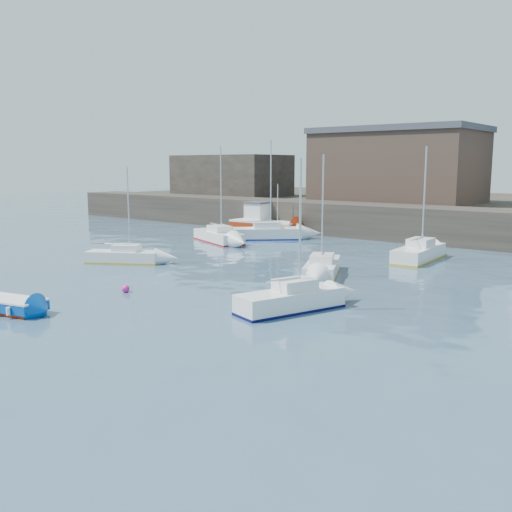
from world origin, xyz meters
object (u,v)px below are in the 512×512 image
Objects in this scene: sailboat_c at (291,299)px; buoy_near at (126,292)px; sailboat_e at (219,236)px; sailboat_a at (124,256)px; blue_dinghy at (9,304)px; sailboat_f at (419,253)px; fishing_boat at (264,223)px; sailboat_b at (322,267)px; buoy_far at (318,266)px; buoy_mid at (311,297)px; sailboat_h at (264,233)px.

sailboat_c is 9.25m from buoy_near.
sailboat_a is at bearing -79.94° from sailboat_e.
sailboat_f reaches higher than blue_dinghy.
sailboat_b is (16.31, -15.28, -0.46)m from fishing_boat.
sailboat_e is 1.03× the size of sailboat_f.
buoy_near is at bearing -61.69° from sailboat_e.
sailboat_f is at bearing 41.33° from sailboat_a.
fishing_boat is 1.07× the size of sailboat_c.
sailboat_a is 13.18m from buoy_far.
buoy_mid is at bearing 105.41° from sailboat_c.
buoy_near is (7.62, -21.56, -0.57)m from sailboat_h.
blue_dinghy is at bearing -103.66° from buoy_far.
sailboat_c is 24.01m from sailboat_e.
blue_dinghy is 0.43× the size of sailboat_h.
sailboat_b reaches higher than buoy_near.
fishing_boat is at bearing 127.27° from sailboat_h.
sailboat_e reaches higher than sailboat_b.
sailboat_a reaches higher than buoy_near.
blue_dinghy is 0.46× the size of sailboat_e.
sailboat_h is (-13.08, 11.04, 0.10)m from sailboat_b.
blue_dinghy is 28.29m from sailboat_h.
sailboat_b is at bearing 62.55° from buoy_near.
buoy_mid is at bearing -59.93° from buoy_far.
sailboat_e is at bearing 140.19° from sailboat_c.
sailboat_b reaches higher than fishing_boat.
buoy_mid is (8.14, 5.19, 0.00)m from buoy_near.
sailboat_f is at bearing 90.92° from buoy_mid.
sailboat_h is at bearing 130.64° from sailboat_c.
sailboat_c is 16.38× the size of buoy_near.
sailboat_e is 14.08m from buoy_far.
sailboat_c reaches higher than buoy_near.
fishing_boat is at bearing 107.56° from blue_dinghy.
buoy_mid reaches higher than buoy_far.
sailboat_a is 13.70m from sailboat_b.
sailboat_h is at bearing 90.84° from sailboat_a.
sailboat_e is at bearing 159.99° from buoy_far.
blue_dinghy is 0.54× the size of sailboat_c.
sailboat_f is (15.30, 13.46, 0.10)m from sailboat_a.
sailboat_f is (17.41, 1.58, 0.02)m from sailboat_e.
sailboat_f is (18.76, -6.60, -0.37)m from fishing_boat.
sailboat_a reaches higher than buoy_far.
sailboat_c is at bearing 39.88° from blue_dinghy.
sailboat_b is 2.90m from buoy_far.
sailboat_a reaches higher than buoy_mid.
buoy_near is (-7.92, -19.20, -0.55)m from sailboat_f.
sailboat_f is 17.23× the size of buoy_mid.
sailboat_h reaches higher than buoy_near.
sailboat_f reaches higher than sailboat_a.
sailboat_e is 21.58m from buoy_mid.
fishing_boat is 28.00m from buoy_near.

